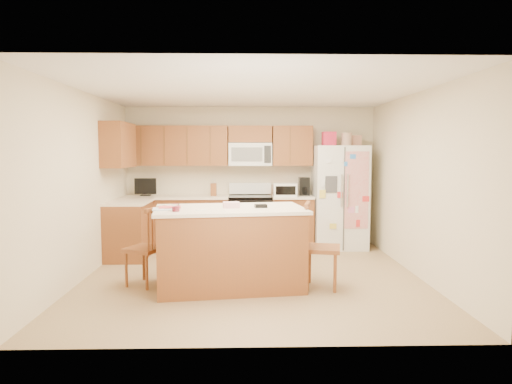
{
  "coord_description": "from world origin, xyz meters",
  "views": [
    {
      "loc": [
        -0.1,
        -6.08,
        1.7
      ],
      "look_at": [
        0.06,
        0.35,
        1.13
      ],
      "focal_mm": 32.0,
      "sensor_mm": 36.0,
      "label": 1
    }
  ],
  "objects_px": {
    "refrigerator": "(339,196)",
    "windsor_chair_left": "(146,248)",
    "island": "(230,247)",
    "stove": "(250,221)",
    "windsor_chair_back": "(241,242)",
    "windsor_chair_right": "(320,248)"
  },
  "relations": [
    {
      "from": "refrigerator",
      "to": "island",
      "type": "xyz_separation_m",
      "value": [
        -1.86,
        -2.33,
        -0.42
      ]
    },
    {
      "from": "windsor_chair_back",
      "to": "windsor_chair_right",
      "type": "height_order",
      "value": "windsor_chair_right"
    },
    {
      "from": "island",
      "to": "windsor_chair_left",
      "type": "height_order",
      "value": "island"
    },
    {
      "from": "stove",
      "to": "windsor_chair_left",
      "type": "xyz_separation_m",
      "value": [
        -1.35,
        -2.29,
        0.0
      ]
    },
    {
      "from": "stove",
      "to": "windsor_chair_left",
      "type": "height_order",
      "value": "stove"
    },
    {
      "from": "stove",
      "to": "island",
      "type": "relative_size",
      "value": 0.58
    },
    {
      "from": "stove",
      "to": "windsor_chair_right",
      "type": "height_order",
      "value": "stove"
    },
    {
      "from": "refrigerator",
      "to": "windsor_chair_left",
      "type": "xyz_separation_m",
      "value": [
        -2.92,
        -2.23,
        -0.44
      ]
    },
    {
      "from": "windsor_chair_left",
      "to": "stove",
      "type": "bearing_deg",
      "value": 59.56
    },
    {
      "from": "island",
      "to": "refrigerator",
      "type": "bearing_deg",
      "value": 51.43
    },
    {
      "from": "refrigerator",
      "to": "windsor_chair_back",
      "type": "height_order",
      "value": "refrigerator"
    },
    {
      "from": "island",
      "to": "windsor_chair_left",
      "type": "distance_m",
      "value": 1.07
    },
    {
      "from": "refrigerator",
      "to": "windsor_chair_left",
      "type": "height_order",
      "value": "refrigerator"
    },
    {
      "from": "island",
      "to": "windsor_chair_back",
      "type": "xyz_separation_m",
      "value": [
        0.13,
        0.6,
        -0.05
      ]
    },
    {
      "from": "windsor_chair_back",
      "to": "windsor_chair_right",
      "type": "bearing_deg",
      "value": -33.1
    },
    {
      "from": "refrigerator",
      "to": "windsor_chair_left",
      "type": "distance_m",
      "value": 3.7
    },
    {
      "from": "refrigerator",
      "to": "windsor_chair_back",
      "type": "xyz_separation_m",
      "value": [
        -1.73,
        -1.73,
        -0.47
      ]
    },
    {
      "from": "windsor_chair_left",
      "to": "windsor_chair_back",
      "type": "distance_m",
      "value": 1.29
    },
    {
      "from": "island",
      "to": "windsor_chair_left",
      "type": "xyz_separation_m",
      "value": [
        -1.06,
        0.1,
        -0.03
      ]
    },
    {
      "from": "stove",
      "to": "windsor_chair_right",
      "type": "distance_m",
      "value": 2.58
    },
    {
      "from": "windsor_chair_right",
      "to": "island",
      "type": "bearing_deg",
      "value": 177.36
    },
    {
      "from": "refrigerator",
      "to": "windsor_chair_back",
      "type": "relative_size",
      "value": 2.13
    }
  ]
}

